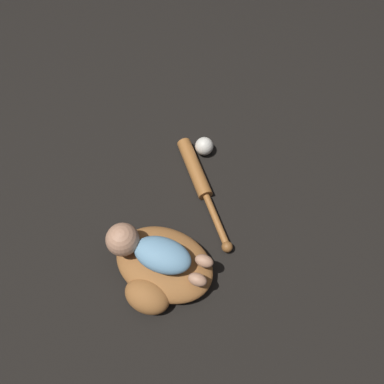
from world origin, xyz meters
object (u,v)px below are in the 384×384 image
(baby_figure, at_px, (149,250))
(baseball_bat, at_px, (199,179))
(baseball, at_px, (204,146))
(baseball_glove, at_px, (162,269))

(baby_figure, distance_m, baseball_bat, 0.39)
(baby_figure, bearing_deg, baseball, -65.94)
(baseball_bat, bearing_deg, baseball_glove, 115.82)
(baseball_bat, xyz_separation_m, baseball, (0.09, -0.12, 0.01))
(baby_figure, relative_size, baseball, 4.65)
(baseball_glove, height_order, baseball_bat, baseball_glove)
(baby_figure, relative_size, baseball_bat, 0.74)
(baby_figure, bearing_deg, baseball_glove, -178.46)
(baseball_bat, relative_size, baseball, 6.27)
(baseball_bat, bearing_deg, baseball, -53.14)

